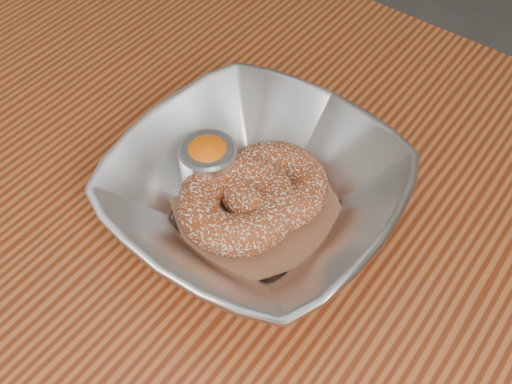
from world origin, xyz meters
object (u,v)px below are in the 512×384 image
Objects in this scene: donut_front at (238,204)px; ramekin at (209,164)px; donut_back at (274,186)px; serving_bowl at (256,192)px; table at (269,326)px.

ramekin reaches higher than donut_front.
donut_front reaches higher than donut_back.
donut_front is (-0.01, -0.02, -0.00)m from serving_bowl.
serving_bowl is at bearing 73.53° from donut_front.
serving_bowl is 0.02m from donut_back.
donut_front is at bearing 155.39° from table.
serving_bowl reaches higher than donut_front.
serving_bowl is 0.05m from ramekin.
donut_back is (-0.04, 0.06, 0.13)m from table.
ramekin reaches higher than donut_back.
donut_front is (-0.01, -0.04, 0.00)m from donut_back.
ramekin reaches higher than table.
donut_back is at bearing 70.59° from donut_front.
ramekin is (-0.05, -0.00, 0.00)m from serving_bowl.
serving_bowl is at bearing 2.84° from ramekin.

